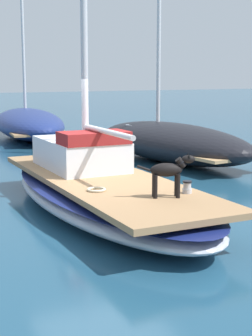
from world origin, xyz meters
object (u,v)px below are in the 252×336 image
Objects in this scene: sailboat_main at (104,194)px; coiled_rope at (96,190)px; deck_winch at (187,187)px; moored_boat_starboard_side at (171,141)px; moored_boat_far_astern at (28,123)px; dog_black at (169,171)px.

sailboat_main is 1.19m from coiled_rope.
deck_winch reaches higher than coiled_rope.
deck_winch is at bearing -118.02° from moored_boat_starboard_side.
moored_boat_far_astern is (2.38, 12.97, -0.07)m from coiled_rope.
sailboat_main is 22.40× the size of coiled_rope.
coiled_rope is (-0.55, -1.00, 0.35)m from sailboat_main.
dog_black reaches higher than deck_winch.
sailboat_main is at bearing -132.00° from moored_boat_starboard_side.
dog_black is at bearing -80.64° from sailboat_main.
dog_black reaches higher than sailboat_main.
sailboat_main is 2.00m from deck_winch.
dog_black is 2.80× the size of coiled_rope.
moored_boat_far_astern reaches higher than dog_black.
dog_black is at bearing -96.18° from moored_boat_far_astern.
moored_boat_starboard_side is (3.84, 6.55, -0.48)m from dog_black.
deck_winch is 0.02× the size of moored_boat_far_astern.
coiled_rope reaches higher than sailboat_main.
dog_black is 1.34m from coiled_rope.
moored_boat_far_astern reaches higher than sailboat_main.
moored_boat_starboard_side is (2.33, -7.36, -0.01)m from moored_boat_far_astern.
moored_boat_far_astern reaches higher than moored_boat_starboard_side.
sailboat_main is 6.22m from moored_boat_starboard_side.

